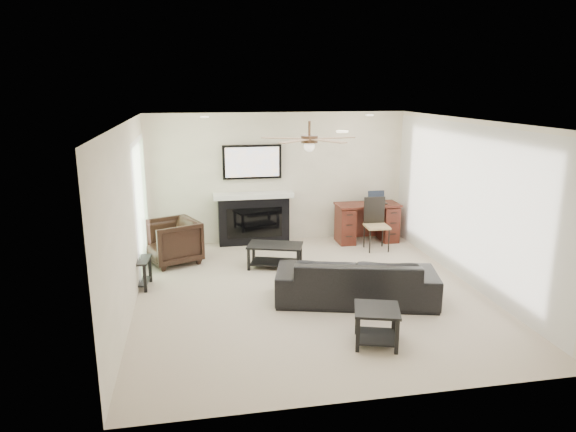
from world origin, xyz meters
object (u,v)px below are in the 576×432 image
armchair (172,242)px  fireplace_unit (253,195)px  sofa (356,279)px  coffee_table (275,256)px  desk (367,223)px

armchair → fireplace_unit: size_ratio=0.44×
sofa → armchair: armchair is taller
armchair → coffee_table: 1.80m
fireplace_unit → desk: 2.28m
coffee_table → desk: bearing=47.9°
sofa → desk: size_ratio=1.83×
sofa → armchair: size_ratio=2.67×
desk → coffee_table: bearing=-150.2°
armchair → sofa: bearing=27.5°
sofa → desk: desk is taller
sofa → coffee_table: bearing=-46.2°
sofa → fireplace_unit: bearing=-55.7°
armchair → coffee_table: bearing=49.1°
sofa → armchair: bearing=-25.1°
sofa → fireplace_unit: 3.26m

